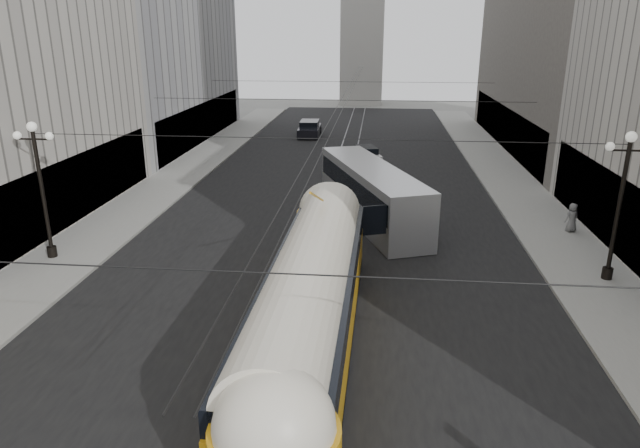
# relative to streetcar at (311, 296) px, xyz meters

# --- Properties ---
(road) EXTENTS (20.00, 85.00, 0.02)m
(road) POSITION_rel_streetcar_xyz_m (-0.50, 21.03, -1.90)
(road) COLOR black
(road) RESTS_ON ground
(sidewalk_left) EXTENTS (4.00, 72.00, 0.15)m
(sidewalk_left) POSITION_rel_streetcar_xyz_m (-12.50, 24.53, -1.83)
(sidewalk_left) COLOR gray
(sidewalk_left) RESTS_ON ground
(sidewalk_right) EXTENTS (4.00, 72.00, 0.15)m
(sidewalk_right) POSITION_rel_streetcar_xyz_m (11.50, 24.53, -1.83)
(sidewalk_right) COLOR gray
(sidewalk_right) RESTS_ON ground
(rail_left) EXTENTS (0.12, 85.00, 0.04)m
(rail_left) POSITION_rel_streetcar_xyz_m (-1.25, 21.03, -1.90)
(rail_left) COLOR gray
(rail_left) RESTS_ON ground
(rail_right) EXTENTS (0.12, 85.00, 0.04)m
(rail_right) POSITION_rel_streetcar_xyz_m (0.25, 21.03, -1.90)
(rail_right) COLOR gray
(rail_right) RESTS_ON ground
(lamppost_left_mid) EXTENTS (1.86, 0.44, 6.37)m
(lamppost_left_mid) POSITION_rel_streetcar_xyz_m (-13.10, 6.53, 1.84)
(lamppost_left_mid) COLOR black
(lamppost_left_mid) RESTS_ON sidewalk_left
(lamppost_right_mid) EXTENTS (1.86, 0.44, 6.37)m
(lamppost_right_mid) POSITION_rel_streetcar_xyz_m (12.10, 6.53, 1.84)
(lamppost_right_mid) COLOR black
(lamppost_right_mid) RESTS_ON sidewalk_right
(catenary) EXTENTS (25.00, 72.00, 0.23)m
(catenary) POSITION_rel_streetcar_xyz_m (-0.38, 20.02, 3.98)
(catenary) COLOR black
(catenary) RESTS_ON ground
(streetcar) EXTENTS (3.04, 17.77, 3.90)m
(streetcar) POSITION_rel_streetcar_xyz_m (0.00, 0.00, 0.00)
(streetcar) COLOR #C88C11
(streetcar) RESTS_ON ground
(city_bus) EXTENTS (6.59, 12.60, 3.09)m
(city_bus) POSITION_rel_streetcar_xyz_m (1.81, 14.11, -0.21)
(city_bus) COLOR #B4B6BA
(city_bus) RESTS_ON ground
(sedan_white_far) EXTENTS (2.75, 4.36, 1.28)m
(sedan_white_far) POSITION_rel_streetcar_xyz_m (1.19, 29.24, -1.33)
(sedan_white_far) COLOR #BCBCBC
(sedan_white_far) RESTS_ON ground
(sedan_dark_far) EXTENTS (2.20, 5.08, 1.59)m
(sedan_dark_far) POSITION_rel_streetcar_xyz_m (-4.87, 40.77, -1.18)
(sedan_dark_far) COLOR black
(sedan_dark_far) RESTS_ON ground
(pedestrian_sidewalk_right) EXTENTS (0.88, 0.73, 1.55)m
(pedestrian_sidewalk_right) POSITION_rel_streetcar_xyz_m (12.45, 12.69, -0.98)
(pedestrian_sidewalk_right) COLOR slate
(pedestrian_sidewalk_right) RESTS_ON sidewalk_right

